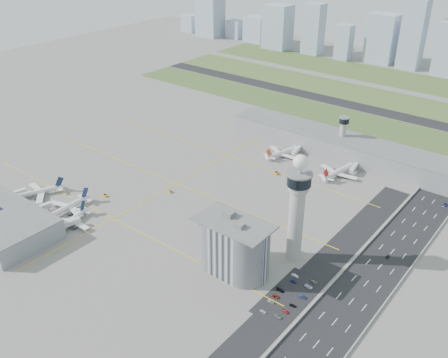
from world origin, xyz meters
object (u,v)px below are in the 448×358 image
Objects in this scene: admin_building at (234,246)px; airplane_near_b at (65,205)px; airplane_near_a at (35,189)px; jet_bridge_near_0 at (6,198)px; car_lot_9 at (303,297)px; tug_2 at (105,195)px; jet_bridge_far_0 at (299,149)px; jet_bridge_far_1 at (356,166)px; tug_4 at (276,173)px; tug_5 at (301,187)px; car_lot_3 at (280,290)px; car_lot_5 at (295,276)px; car_hw_1 at (388,257)px; car_lot_4 at (294,281)px; car_lot_0 at (263,311)px; airplane_near_c at (68,220)px; airplane_far_b at (339,168)px; car_lot_8 at (293,305)px; car_lot_11 at (314,282)px; control_tower at (297,204)px; jet_bridge_near_2 at (59,229)px; tug_3 at (170,192)px; jet_bridge_near_1 at (31,213)px; car_hw_2 at (445,205)px; tug_1 at (77,219)px; car_lot_10 at (309,287)px; secondary_tower at (343,132)px; car_lot_6 at (278,317)px; car_lot_2 at (275,296)px; airplane_far_a at (284,150)px; tug_0 at (46,206)px; car_lot_1 at (271,302)px.

admin_building is 1.11× the size of airplane_near_b.
airplane_near_a is 2.72× the size of jet_bridge_near_0.
airplane_near_a is 199.74m from car_lot_9.
tug_2 is (4.11, 29.04, -4.35)m from airplane_near_b.
jet_bridge_far_0 is 1.00× the size of jet_bridge_far_1.
tug_5 is (25.32, -6.66, -0.26)m from tug_4.
car_lot_3 is 1.11× the size of car_lot_5.
car_hw_1 is (227.93, 101.85, -2.30)m from jet_bridge_near_0.
tug_2 reaches higher than car_lot_4.
airplane_near_a reaches higher than car_lot_0.
jet_bridge_far_0 is (56.35, 185.10, -2.08)m from airplane_near_c.
airplane_far_b reaches higher than car_lot_4.
car_lot_8 is 22.52m from car_lot_11.
control_tower is 185.89m from airplane_near_a.
jet_bridge_far_0 is (55.00, 193.00, 0.00)m from jet_bridge_near_2.
jet_bridge_far_1 is 5.05× the size of tug_3.
control_tower is 4.61× the size of jet_bridge_near_2.
jet_bridge_near_1 is 92.39m from tug_3.
car_hw_2 is at bearing 128.73° from airplane_near_b.
jet_bridge_far_1 is (155.97, 176.01, -2.49)m from airplane_near_a.
car_lot_3 is 1.30× the size of car_hw_1.
tug_1 is at bearing 81.91° from airplane_near_b.
admin_building is 44.79m from car_lot_10.
admin_building is (-20.01, -30.00, -19.74)m from control_tower.
secondary_tower reaches higher than car_lot_4.
tug_1 is at bearing 87.53° from car_lot_0.
airplane_near_c is 8.58× the size of car_lot_6.
jet_bridge_near_1 reaches higher than car_lot_2.
admin_building is 157.83m from airplane_near_a.
car_hw_2 is (40.37, 126.63, -0.04)m from car_lot_5.
tug_3 is 81.97m from tug_4.
tug_3 reaches higher than car_lot_8.
tug_4 is 119.34m from car_lot_5.
airplane_far_a is at bearing 156.45° from airplane_near_b.
airplane_near_c reaches higher than car_lot_4.
secondary_tower is at bearing 151.06° from airplane_near_b.
car_lot_9 is (64.12, -168.81, -18.14)m from secondary_tower.
tug_0 is at bearing -162.34° from car_hw_1.
jet_bridge_far_0 is (-49.99, 154.00, -12.45)m from admin_building.
car_lot_4 is (1.15, 15.91, 0.02)m from car_lot_2.
car_lot_9 is (42.12, 3.18, -14.65)m from admin_building.
admin_building reaches higher than car_lot_9.
tug_0 reaches higher than car_lot_4.
airplane_far_a reaches higher than car_hw_2.
car_hw_1 is 0.77× the size of car_hw_2.
car_lot_5 is at bearing -114.96° from car_hw_2.
car_lot_1 is at bearing -114.75° from tug_0.
car_hw_1 is (169.28, 93.95, -4.37)m from airplane_near_c.
car_lot_3 is 19.48m from car_lot_6.
jet_bridge_near_2 reaches higher than car_lot_10.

